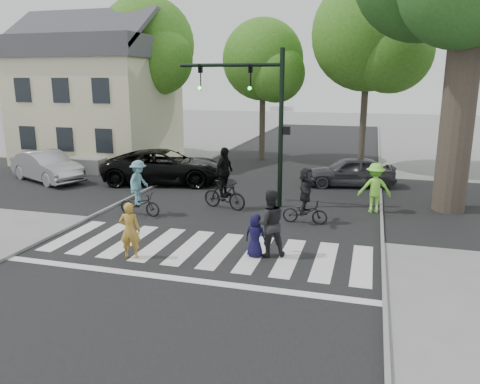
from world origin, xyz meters
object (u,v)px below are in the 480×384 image
Objects in this scene: car_suv at (165,167)px; cyclist_left at (139,192)px; cyclist_right at (305,199)px; cyclist_mid at (224,184)px; pedestrian_child at (255,236)px; pedestrian_woman at (130,230)px; car_grey at (350,172)px; car_silver at (47,166)px; pedestrian_adult at (269,223)px; traffic_signal at (259,106)px.

cyclist_left is at bearing -177.37° from car_suv.
car_suv is at bearing 147.88° from cyclist_right.
pedestrian_child is at bearing -62.51° from cyclist_mid.
car_suv is (-6.49, 8.13, 0.19)m from pedestrian_child.
car_grey is at bearing -129.37° from pedestrian_woman.
pedestrian_child is 0.27× the size of car_silver.
pedestrian_adult reaches higher than car_silver.
cyclist_mid reaches higher than pedestrian_child.
pedestrian_woman is at bearing -133.05° from cyclist_right.
traffic_signal is 7.43m from pedestrian_woman.
pedestrian_child is 0.53m from pedestrian_adult.
pedestrian_woman is 3.49m from pedestrian_child.
traffic_signal is at bearing -73.78° from car_silver.
cyclist_mid is (0.97, 5.56, 0.18)m from pedestrian_woman.
car_silver is at bearing -52.28° from pedestrian_adult.
pedestrian_adult is at bearing -21.41° from car_grey.
pedestrian_woman is 11.95m from car_silver.
pedestrian_adult is 14.29m from car_silver.
pedestrian_child is 0.52× the size of cyclist_mid.
car_silver is (-13.12, 3.45, -0.13)m from cyclist_right.
pedestrian_child is 0.63× the size of cyclist_right.
pedestrian_woman is 4.24m from cyclist_left.
pedestrian_child is at bearing -29.18° from cyclist_left.
pedestrian_adult is at bearing -93.99° from car_silver.
car_suv reaches higher than car_grey.
traffic_signal reaches higher than pedestrian_woman.
pedestrian_woman is 0.67× the size of cyclist_mid.
traffic_signal is 3.72× the size of pedestrian_woman.
traffic_signal is 1.03× the size of car_suv.
car_grey is at bearing 44.52° from cyclist_left.
cyclist_right is at bearing -146.05° from pedestrian_woman.
pedestrian_woman is 0.36× the size of car_silver.
pedestrian_woman is (-2.12, -6.42, -3.10)m from traffic_signal.
traffic_signal reaches higher than car_suv.
car_grey is (2.07, 9.85, 0.08)m from pedestrian_child.
cyclist_left is 1.04× the size of cyclist_right.
cyclist_right is at bearing -41.81° from traffic_signal.
pedestrian_woman is at bearing -5.85° from pedestrian_adult.
car_grey reaches higher than pedestrian_child.
car_silver is at bearing 171.92° from traffic_signal.
cyclist_right is 13.57m from car_silver.
car_suv is 8.73m from car_grey.
cyclist_left is (-5.43, 2.66, -0.07)m from pedestrian_adult.
car_grey is at bearing 53.72° from traffic_signal.
cyclist_mid is at bearing 162.37° from cyclist_right.
cyclist_right reaches higher than pedestrian_adult.
pedestrian_woman reaches higher than car_grey.
car_silver is at bearing 89.37° from car_suv.
car_suv is 5.85m from car_silver.
cyclist_mid reaches higher than pedestrian_woman.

